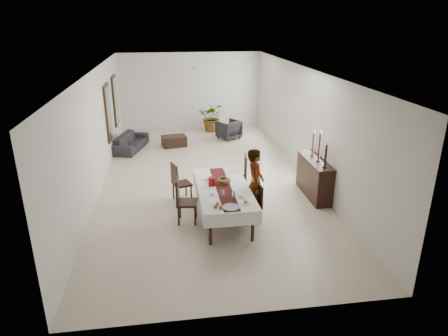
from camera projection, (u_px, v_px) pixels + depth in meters
floor at (205, 178)px, 12.06m from camera, size 6.00×12.00×0.00m
ceiling at (203, 69)px, 10.93m from camera, size 6.00×12.00×0.02m
wall_back at (191, 91)px, 17.05m from camera, size 6.00×0.02×3.20m
wall_front at (243, 228)px, 5.94m from camera, size 6.00×0.02×3.20m
wall_left at (97, 130)px, 11.09m from camera, size 0.02×12.00×3.20m
wall_right at (304, 123)px, 11.90m from camera, size 0.02×12.00×3.20m
dining_table_top at (223, 189)px, 9.40m from camera, size 1.05×2.49×0.05m
table_leg_fl at (210, 229)px, 8.38m from camera, size 0.07×0.07×0.72m
table_leg_fr at (253, 226)px, 8.51m from camera, size 0.07×0.07×0.72m
table_leg_bl at (200, 186)px, 10.56m from camera, size 0.07×0.07×0.72m
table_leg_br at (234, 184)px, 10.69m from camera, size 0.07×0.07×0.72m
tablecloth_top at (223, 188)px, 9.39m from camera, size 1.24×2.68×0.01m
tablecloth_drape_left at (198, 195)px, 9.35m from camera, size 0.03×2.67×0.31m
tablecloth_drape_right at (248, 192)px, 9.52m from camera, size 0.03×2.67×0.31m
tablecloth_drape_near at (233, 220)px, 8.21m from camera, size 1.22×0.02×0.31m
tablecloth_drape_far at (216, 173)px, 10.67m from camera, size 1.22×0.02×0.31m
table_runner at (223, 187)px, 9.38m from camera, size 0.38×2.59×0.00m
red_pitcher at (212, 182)px, 9.45m from camera, size 0.16×0.16×0.21m
pitcher_handle at (208, 182)px, 9.44m from camera, size 0.12×0.02×0.12m
wine_glass_near at (234, 195)px, 8.75m from camera, size 0.07×0.07×0.18m
wine_glass_mid at (223, 194)px, 8.81m from camera, size 0.07×0.07×0.18m
wine_glass_far at (225, 183)px, 9.41m from camera, size 0.07×0.07×0.18m
teacup_right at (241, 196)px, 8.84m from camera, size 0.09×0.09×0.06m
saucer_right at (241, 197)px, 8.85m from camera, size 0.15×0.15×0.01m
teacup_left at (212, 193)px, 8.99m from camera, size 0.09×0.09×0.06m
saucer_left at (212, 194)px, 9.00m from camera, size 0.15×0.15×0.01m
plate_near_right at (246, 203)px, 8.57m from camera, size 0.25×0.25×0.02m
bread_near_right at (246, 202)px, 8.56m from camera, size 0.09×0.09×0.09m
plate_near_left at (215, 202)px, 8.62m from camera, size 0.25×0.25×0.02m
plate_far_left at (207, 179)px, 9.86m from camera, size 0.25×0.25×0.02m
serving_tray at (231, 207)px, 8.38m from camera, size 0.37×0.37×0.02m
jam_jar_a at (221, 207)px, 8.31m from camera, size 0.07×0.07×0.08m
jam_jar_b at (215, 206)px, 8.35m from camera, size 0.07×0.07×0.08m
jam_jar_c at (217, 204)px, 8.45m from camera, size 0.07×0.07×0.08m
fruit_basket at (224, 181)px, 9.61m from camera, size 0.31×0.31×0.10m
fruit_red at (225, 178)px, 9.61m from camera, size 0.09×0.09×0.09m
fruit_green at (222, 178)px, 9.61m from camera, size 0.08×0.08×0.08m
chair_right_near_seat at (252, 206)px, 9.29m from camera, size 0.44×0.44×0.05m
chair_right_near_leg_fl at (261, 217)px, 9.26m from camera, size 0.04×0.04×0.39m
chair_right_near_leg_fr at (256, 211)px, 9.56m from camera, size 0.04×0.04×0.39m
chair_right_near_leg_bl at (247, 218)px, 9.18m from camera, size 0.04×0.04×0.39m
chair_right_near_leg_br at (243, 212)px, 9.48m from camera, size 0.04×0.04×0.39m
chair_right_near_back at (260, 195)px, 9.24m from camera, size 0.08×0.40×0.51m
chair_right_far_seat at (237, 179)px, 10.62m from camera, size 0.55×0.55×0.06m
chair_right_far_leg_fl at (245, 191)px, 10.53m from camera, size 0.06×0.06×0.49m
chair_right_far_leg_fr at (244, 185)px, 10.91m from camera, size 0.06×0.06×0.49m
chair_right_far_leg_bl at (229, 191)px, 10.53m from camera, size 0.06×0.06×0.49m
chair_right_far_leg_br at (229, 185)px, 10.90m from camera, size 0.06×0.06×0.49m
chair_right_far_back at (245, 167)px, 10.51m from camera, size 0.11×0.49×0.63m
chair_left_near_seat at (187, 203)px, 9.30m from camera, size 0.52×0.52×0.05m
chair_left_near_leg_fl at (180, 209)px, 9.56m from camera, size 0.05×0.05×0.46m
chair_left_near_leg_fr at (179, 216)px, 9.21m from camera, size 0.05×0.05×0.46m
chair_left_near_leg_bl at (196, 209)px, 9.57m from camera, size 0.05×0.05×0.46m
chair_left_near_leg_br at (195, 216)px, 9.21m from camera, size 0.05×0.05×0.46m
chair_left_near_back at (177, 190)px, 9.18m from camera, size 0.10×0.47×0.59m
chair_left_far_seat at (182, 184)px, 10.43m from camera, size 0.56×0.56×0.05m
chair_left_far_leg_fl at (173, 191)px, 10.59m from camera, size 0.06×0.06×0.43m
chair_left_far_leg_fr at (178, 196)px, 10.29m from camera, size 0.06×0.06×0.43m
chair_left_far_leg_bl at (186, 189)px, 10.74m from camera, size 0.06×0.06×0.43m
chair_left_far_leg_br at (191, 193)px, 10.45m from camera, size 0.06×0.06×0.43m
chair_left_far_back at (174, 174)px, 10.24m from camera, size 0.18×0.43×0.56m
woman at (255, 184)px, 9.38m from camera, size 0.55×0.71×1.73m
sideboard_body at (314, 178)px, 10.69m from camera, size 0.44×1.66×1.00m
sideboard_top at (316, 160)px, 10.51m from camera, size 0.49×1.72×0.03m
candlestick_near_base at (325, 167)px, 9.94m from camera, size 0.11×0.11×0.03m
candlestick_near_shaft at (326, 156)px, 9.83m from camera, size 0.06×0.06×0.55m
candlestick_near_candle at (327, 143)px, 9.72m from camera, size 0.04×0.04×0.09m
candlestick_mid_base at (318, 161)px, 10.35m from camera, size 0.11×0.11×0.03m
candlestick_mid_shaft at (319, 147)px, 10.21m from camera, size 0.06×0.06×0.72m
candlestick_mid_candle at (321, 132)px, 10.07m from camera, size 0.04×0.04×0.09m
candlestick_far_base at (312, 156)px, 10.76m from camera, size 0.11×0.11×0.03m
candlestick_far_shaft at (313, 144)px, 10.64m from camera, size 0.06×0.06×0.61m
candlestick_far_candle at (314, 132)px, 10.52m from camera, size 0.04×0.04×0.09m
sofa at (131, 142)px, 14.56m from camera, size 1.26×2.06×0.56m
armchair at (229, 129)px, 15.86m from camera, size 1.09×1.10×0.73m
coffee_table at (174, 141)px, 14.96m from camera, size 0.97×0.73×0.39m
potted_plant at (212, 117)px, 16.85m from camera, size 1.28×1.17×1.20m
mirror_frame_near at (108, 113)px, 13.13m from camera, size 0.06×1.05×1.85m
mirror_glass_near at (109, 113)px, 13.14m from camera, size 0.01×0.90×1.70m
mirror_frame_far at (115, 100)px, 15.08m from camera, size 0.06×1.05×1.85m
mirror_glass_far at (116, 100)px, 15.08m from camera, size 0.01×0.90×1.70m
fan_rod at (195, 62)px, 13.74m from camera, size 0.04×0.04×0.20m
fan_hub at (195, 68)px, 13.81m from camera, size 0.16×0.16×0.08m
fan_blade_n at (194, 67)px, 14.14m from camera, size 0.10×0.55×0.01m
fan_blade_s at (196, 69)px, 13.49m from camera, size 0.10×0.55×0.01m
fan_blade_e at (205, 68)px, 13.86m from camera, size 0.55×0.10×0.01m
fan_blade_w at (185, 68)px, 13.77m from camera, size 0.55×0.10×0.01m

